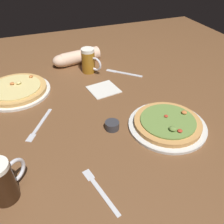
{
  "coord_description": "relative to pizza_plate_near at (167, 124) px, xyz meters",
  "views": [
    {
      "loc": [
        -0.3,
        -0.78,
        0.65
      ],
      "look_at": [
        0.0,
        0.0,
        0.02
      ],
      "focal_mm": 38.56,
      "sensor_mm": 36.0,
      "label": 1
    }
  ],
  "objects": [
    {
      "name": "ramekin_sauce",
      "position": [
        -0.22,
        0.07,
        0.0
      ],
      "size": [
        0.06,
        0.06,
        0.03
      ],
      "primitive_type": "cylinder",
      "color": "#333338",
      "rests_on": "ground_plane"
    },
    {
      "name": "diner_arm",
      "position": [
        -0.21,
        0.72,
        0.02
      ],
      "size": [
        0.3,
        0.12,
        0.08
      ],
      "color": "beige",
      "rests_on": "ground_plane"
    },
    {
      "name": "fork_spare",
      "position": [
        -0.49,
        0.2,
        -0.01
      ],
      "size": [
        0.13,
        0.19,
        0.01
      ],
      "color": "silver",
      "rests_on": "ground_plane"
    },
    {
      "name": "pizza_plate_near",
      "position": [
        0.0,
        0.0,
        0.0
      ],
      "size": [
        0.32,
        0.32,
        0.05
      ],
      "color": "silver",
      "rests_on": "ground_plane"
    },
    {
      "name": "pizza_plate_far",
      "position": [
        -0.57,
        0.5,
        0.0
      ],
      "size": [
        0.33,
        0.33,
        0.05
      ],
      "color": "silver",
      "rests_on": "ground_plane"
    },
    {
      "name": "beer_mug_amber",
      "position": [
        -0.63,
        -0.11,
        0.05
      ],
      "size": [
        0.11,
        0.11,
        0.14
      ],
      "color": "black",
      "rests_on": "ground_plane"
    },
    {
      "name": "beer_mug_dark",
      "position": [
        -0.16,
        0.58,
        0.05
      ],
      "size": [
        0.09,
        0.11,
        0.14
      ],
      "color": "#9E6619",
      "rests_on": "ground_plane"
    },
    {
      "name": "knife_right",
      "position": [
        0.02,
        0.5,
        -0.01
      ],
      "size": [
        0.17,
        0.16,
        0.01
      ],
      "color": "silver",
      "rests_on": "ground_plane"
    },
    {
      "name": "ground_plane",
      "position": [
        -0.19,
        0.15,
        -0.03
      ],
      "size": [
        2.4,
        2.4,
        0.03
      ],
      "primitive_type": "cube",
      "color": "brown"
    },
    {
      "name": "fork_left",
      "position": [
        -0.36,
        -0.19,
        -0.01
      ],
      "size": [
        0.06,
        0.2,
        0.01
      ],
      "color": "silver",
      "rests_on": "ground_plane"
    },
    {
      "name": "napkin_folded",
      "position": [
        -0.15,
        0.37,
        -0.01
      ],
      "size": [
        0.16,
        0.16,
        0.01
      ],
      "primitive_type": "cube",
      "rotation": [
        0.0,
        0.0,
        0.15
      ],
      "color": "silver",
      "rests_on": "ground_plane"
    }
  ]
}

